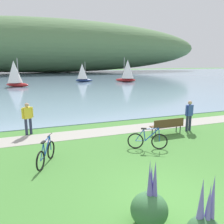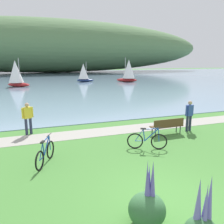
% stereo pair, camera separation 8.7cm
% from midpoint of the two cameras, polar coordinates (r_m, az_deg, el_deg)
% --- Properties ---
extents(ground_plane, '(200.00, 200.00, 0.00)m').
position_cam_midpoint_polar(ground_plane, '(7.07, 13.37, -20.64)').
color(ground_plane, '#478438').
extents(bay_water, '(180.00, 80.00, 0.04)m').
position_cam_midpoint_polar(bay_water, '(53.69, -16.49, 8.00)').
color(bay_water, '#7A99B2').
rests_on(bay_water, ground).
extents(distant_hillside, '(110.98, 28.00, 17.18)m').
position_cam_midpoint_polar(distant_hillside, '(81.50, -14.91, 15.55)').
color(distant_hillside, '#567A4C').
rests_on(distant_hillside, bay_water).
extents(shoreline_path, '(60.00, 1.50, 0.01)m').
position_cam_midpoint_polar(shoreline_path, '(12.68, -3.51, -5.01)').
color(shoreline_path, '#A39E93').
rests_on(shoreline_path, ground).
extents(park_bench_near_camera, '(1.81, 0.51, 0.88)m').
position_cam_midpoint_polar(park_bench_near_camera, '(12.48, 13.41, -3.17)').
color(park_bench_near_camera, brown).
rests_on(park_bench_near_camera, ground).
extents(bicycle_leaning_near_bench, '(0.82, 1.62, 1.01)m').
position_cam_midpoint_polar(bicycle_leaning_near_bench, '(9.16, -16.32, -9.99)').
color(bicycle_leaning_near_bench, black).
rests_on(bicycle_leaning_near_bench, ground).
extents(bicycle_beside_path, '(1.63, 0.80, 1.01)m').
position_cam_midpoint_polar(bicycle_beside_path, '(10.33, 8.58, -6.99)').
color(bicycle_beside_path, black).
rests_on(bicycle_beside_path, ground).
extents(person_at_shoreline, '(0.57, 0.34, 1.71)m').
position_cam_midpoint_polar(person_at_shoreline, '(12.84, -20.39, -1.07)').
color(person_at_shoreline, '#282D47').
rests_on(person_at_shoreline, ground).
extents(person_on_the_grass, '(0.60, 0.30, 1.71)m').
position_cam_midpoint_polar(person_on_the_grass, '(13.36, 18.43, -0.42)').
color(person_on_the_grass, '#282D47').
rests_on(person_on_the_grass, ground).
extents(echium_bush_closest_to_camera, '(0.89, 0.89, 1.66)m').
position_cam_midpoint_polar(echium_bush_closest_to_camera, '(5.92, 8.82, -22.37)').
color(echium_bush_closest_to_camera, '#386B3D').
rests_on(echium_bush_closest_to_camera, ground).
extents(sailboat_mid_bay, '(3.23, 2.24, 3.65)m').
position_cam_midpoint_polar(sailboat_mid_bay, '(43.28, -7.40, 9.73)').
color(sailboat_mid_bay, navy).
rests_on(sailboat_mid_bay, bay_water).
extents(sailboat_toward_hillside, '(3.78, 3.08, 4.41)m').
position_cam_midpoint_polar(sailboat_toward_hillside, '(42.95, 3.77, 10.26)').
color(sailboat_toward_hillside, '#B22323').
rests_on(sailboat_toward_hillside, bay_water).
extents(sailboat_far_off, '(3.59, 2.99, 4.21)m').
position_cam_midpoint_polar(sailboat_far_off, '(37.30, -23.07, 8.81)').
color(sailboat_far_off, '#B22323').
rests_on(sailboat_far_off, bay_water).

